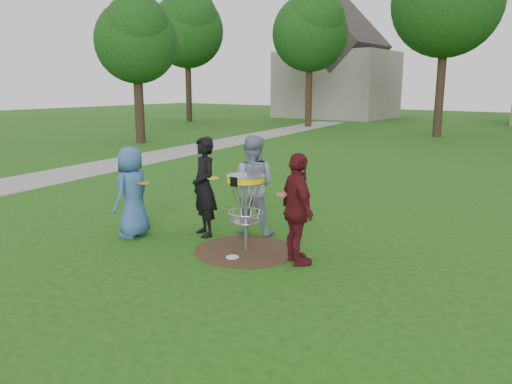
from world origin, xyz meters
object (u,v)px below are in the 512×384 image
Objects in this scene: player_grey at (252,185)px; player_maroon at (297,209)px; player_blue at (132,192)px; disc_golf_basket at (246,194)px; player_black at (204,187)px.

player_maroon is at bearing 127.23° from player_grey.
player_blue is 2.26m from player_grey.
disc_golf_basket is at bearing 98.24° from player_grey.
player_maroon reaches higher than player_blue.
player_maroon is (3.31, 0.53, 0.04)m from player_blue.
player_blue is 0.91× the size of player_black.
player_black reaches higher than disc_golf_basket.
player_black is at bearing 29.30° from player_maroon.
player_black is at bearing 117.02° from player_blue.
player_black is 0.91m from player_grey.
disc_golf_basket is (2.27, 0.55, 0.16)m from player_blue.
player_blue reaches higher than disc_golf_basket.
player_maroon is at bearing -0.90° from disc_golf_basket.
disc_golf_basket is (-1.04, 0.02, 0.11)m from player_maroon.
disc_golf_basket is (1.20, -0.29, 0.07)m from player_black.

